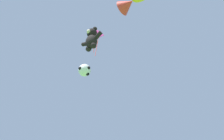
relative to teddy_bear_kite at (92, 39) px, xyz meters
The scene contains 3 objects.
teddy_bear_kite is the anchor object (origin of this frame).
soccer_ball_kite 1.92m from the teddy_bear_kite, 158.36° to the left, with size 0.77×0.77×0.71m.
diamond_kite 3.99m from the teddy_bear_kite, 131.70° to the left, with size 0.75×0.94×2.96m.
Camera 1 is at (5.71, -1.97, 1.33)m, focal length 35.00 mm.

